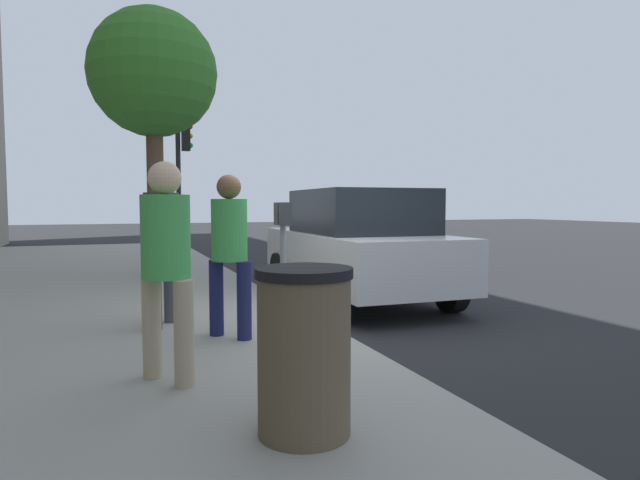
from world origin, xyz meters
The scene contains 10 objects.
ground_plane centered at (0.00, 0.00, 0.00)m, with size 80.00×80.00×0.00m, color #232326.
sidewalk_slab centered at (0.00, 3.00, 0.07)m, with size 28.00×6.00×0.15m, color gray.
parking_meter centered at (-0.31, 0.48, 1.17)m, with size 0.36×0.12×1.41m.
pedestrian_at_meter centered at (-0.68, 1.18, 1.14)m, with size 0.44×0.38×1.69m.
pedestrian_bystander centered at (-1.89, 1.92, 1.15)m, with size 0.46×0.37×1.71m.
parking_officer centered at (0.13, 1.79, 1.21)m, with size 0.48×0.39×1.78m.
parked_sedan_near centered at (1.61, -1.35, 0.89)m, with size 4.45×2.07×1.77m.
street_tree centered at (4.69, 1.52, 4.00)m, with size 2.42×2.42×5.12m.
traffic_signal centered at (7.95, 0.62, 2.58)m, with size 0.24×0.44×3.60m.
trash_bin centered at (-3.17, 1.24, 0.66)m, with size 0.59×0.59×1.01m.
Camera 1 is at (-6.13, 2.29, 1.53)m, focal length 29.89 mm.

